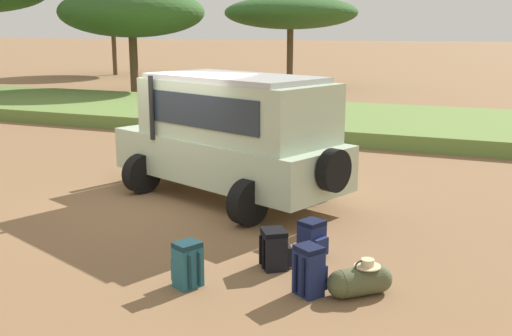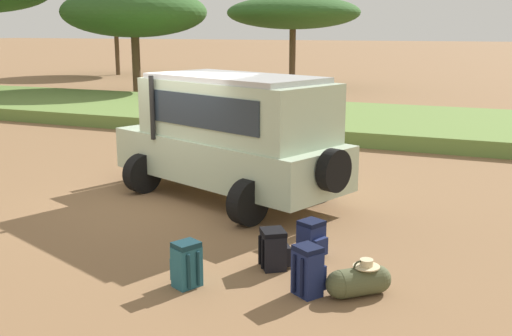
% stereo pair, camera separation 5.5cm
% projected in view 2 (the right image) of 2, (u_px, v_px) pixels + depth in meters
% --- Properties ---
extents(ground_plane, '(320.00, 320.00, 0.00)m').
position_uv_depth(ground_plane, '(175.00, 202.00, 11.64)').
color(ground_plane, olive).
extents(grass_bank, '(120.00, 7.00, 0.44)m').
position_uv_depth(grass_bank, '(326.00, 119.00, 20.79)').
color(grass_bank, olive).
rests_on(grass_bank, ground_plane).
extents(safari_vehicle, '(5.42, 3.74, 2.44)m').
position_uv_depth(safari_vehicle, '(231.00, 134.00, 11.66)').
color(safari_vehicle, '#B2C6A8').
rests_on(safari_vehicle, ground_plane).
extents(backpack_beside_front_wheel, '(0.44, 0.42, 0.61)m').
position_uv_depth(backpack_beside_front_wheel, '(186.00, 265.00, 7.80)').
color(backpack_beside_front_wheel, '#235B6B').
rests_on(backpack_beside_front_wheel, ground_plane).
extents(backpack_cluster_center, '(0.51, 0.50, 0.56)m').
position_uv_depth(backpack_cluster_center, '(274.00, 249.00, 8.40)').
color(backpack_cluster_center, black).
rests_on(backpack_cluster_center, ground_plane).
extents(backpack_near_rear_wheel, '(0.44, 0.45, 0.65)m').
position_uv_depth(backpack_near_rear_wheel, '(308.00, 271.00, 7.54)').
color(backpack_near_rear_wheel, navy).
rests_on(backpack_near_rear_wheel, ground_plane).
extents(backpack_outermost, '(0.47, 0.43, 0.54)m').
position_uv_depth(backpack_outermost, '(312.00, 239.00, 8.86)').
color(backpack_outermost, navy).
rests_on(backpack_outermost, ground_plane).
extents(duffel_bag_low_black_case, '(0.75, 0.71, 0.47)m').
position_uv_depth(duffel_bag_low_black_case, '(359.00, 281.00, 7.55)').
color(duffel_bag_low_black_case, '#4C5133').
rests_on(duffel_bag_low_black_case, ground_plane).
extents(acacia_tree_far_left, '(6.93, 7.17, 5.22)m').
position_uv_depth(acacia_tree_far_left, '(115.00, 14.00, 42.76)').
color(acacia_tree_far_left, brown).
rests_on(acacia_tree_far_left, ground_plane).
extents(acacia_tree_centre_back, '(7.14, 6.46, 5.23)m').
position_uv_depth(acacia_tree_centre_back, '(134.00, 13.00, 28.64)').
color(acacia_tree_centre_back, brown).
rests_on(acacia_tree_centre_back, ground_plane).
extents(acacia_tree_right_mid, '(7.49, 6.64, 5.06)m').
position_uv_depth(acacia_tree_right_mid, '(293.00, 13.00, 33.14)').
color(acacia_tree_right_mid, brown).
rests_on(acacia_tree_right_mid, ground_plane).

